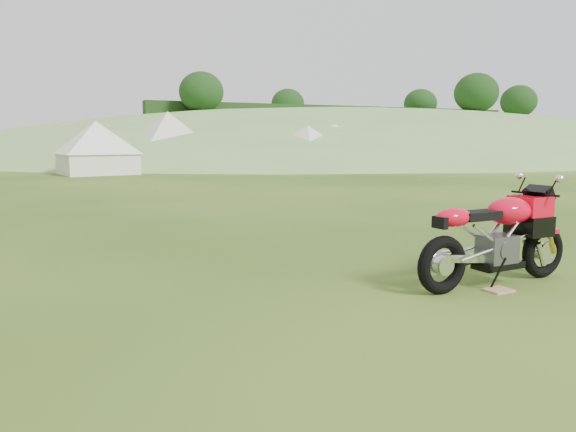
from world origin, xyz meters
name	(u,v)px	position (x,y,z in m)	size (l,w,h in m)	color
ground	(333,282)	(0.00, 0.00, 0.00)	(120.00, 120.00, 0.00)	#24410D
hillside	(345,154)	(24.00, 40.00, 0.00)	(80.00, 64.00, 8.00)	#6C9E50
hedgerow	(345,154)	(24.00, 40.00, 0.00)	(36.00, 1.20, 8.60)	black
sport_motorcycle	(497,230)	(1.30, -0.73, 0.52)	(1.72, 0.43, 1.03)	red
plywood_board	(498,290)	(1.18, -0.91, 0.01)	(0.23, 0.19, 0.02)	tan
tent_left	(97,145)	(-0.04, 18.29, 1.12)	(2.59, 2.59, 2.25)	white
tent_mid	(168,139)	(3.82, 22.91, 1.33)	(3.06, 3.06, 2.66)	silver
tent_right	(307,144)	(9.39, 18.90, 1.11)	(2.55, 2.55, 2.21)	silver
caravan	(358,146)	(13.24, 20.66, 1.01)	(4.30, 1.92, 2.01)	white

